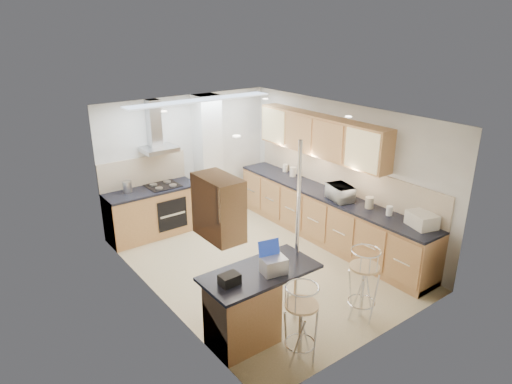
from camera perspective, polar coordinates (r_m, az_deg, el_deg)
ground at (r=7.73m, az=0.64°, el=-8.92°), size 4.80×4.80×0.00m
room_shell at (r=7.57m, az=0.91°, el=3.16°), size 3.64×4.84×2.51m
right_counter at (r=8.42m, az=8.80°, el=-3.06°), size 0.63×4.40×0.92m
back_counter at (r=8.74m, az=-12.78°, el=-2.44°), size 1.70×0.63×0.92m
peninsula at (r=5.92m, az=0.49°, el=-13.73°), size 1.47×0.72×0.94m
microwave at (r=7.93m, az=10.51°, el=-0.10°), size 0.43×0.54×0.27m
laptop at (r=5.60m, az=2.24°, el=-9.16°), size 0.33×0.27×0.20m
bag at (r=5.40m, az=-3.34°, el=-10.86°), size 0.23×0.17×0.13m
bar_stool_near at (r=5.56m, az=5.63°, el=-16.05°), size 0.48×0.48×1.02m
bar_stool_end at (r=6.39m, az=13.22°, el=-11.11°), size 0.58×0.58×1.03m
jar_a at (r=9.04m, az=4.63°, el=2.55°), size 0.15×0.15×0.19m
jar_b at (r=9.32m, az=3.70°, el=3.01°), size 0.12×0.12×0.15m
jar_c at (r=7.71m, az=13.99°, el=-1.30°), size 0.16×0.16×0.19m
jar_d at (r=7.52m, az=16.33°, el=-2.26°), size 0.12×0.12×0.15m
bread_bin at (r=7.26m, az=20.04°, el=-3.28°), size 0.43×0.49×0.22m
kettle at (r=8.47m, az=-15.80°, el=0.62°), size 0.16×0.16×0.21m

